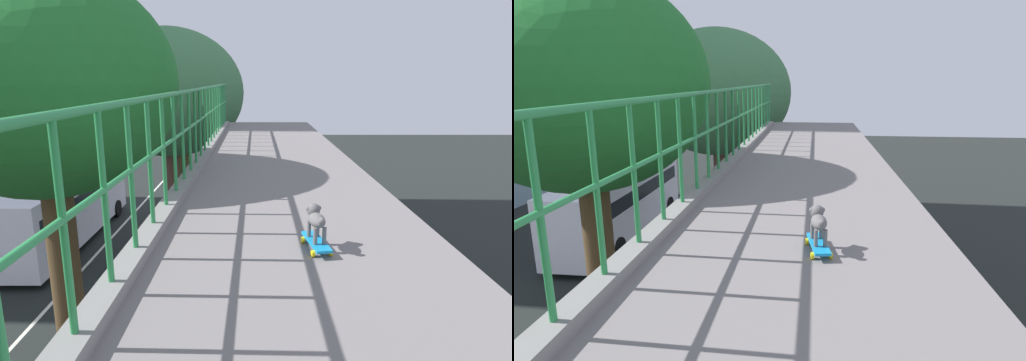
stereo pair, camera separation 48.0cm
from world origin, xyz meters
TOP-DOWN VIEW (x-y plane):
  - city_bus at (-8.48, 19.08)m, footprint 2.51×10.75m
  - roadside_tree_mid at (-2.50, 5.83)m, footprint 4.09×4.09m
  - roadside_tree_far at (-2.64, 16.10)m, footprint 5.83×5.83m
  - roadside_tree_farthest at (-2.64, 18.56)m, footprint 4.67×4.67m
  - toy_skateboard at (1.29, 2.68)m, footprint 0.24×0.51m
  - small_dog at (1.29, 2.71)m, footprint 0.18×0.36m

SIDE VIEW (x-z plane):
  - city_bus at x=-8.48m, z-range 0.22..3.51m
  - toy_skateboard at x=1.29m, z-range 6.37..6.45m
  - roadside_tree_farthest at x=-2.64m, z-range 2.15..10.80m
  - small_dog at x=1.29m, z-range 6.47..6.78m
  - roadside_tree_far at x=-2.64m, z-range 2.37..12.13m
  - roadside_tree_mid at x=-2.50m, z-range 2.87..12.39m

